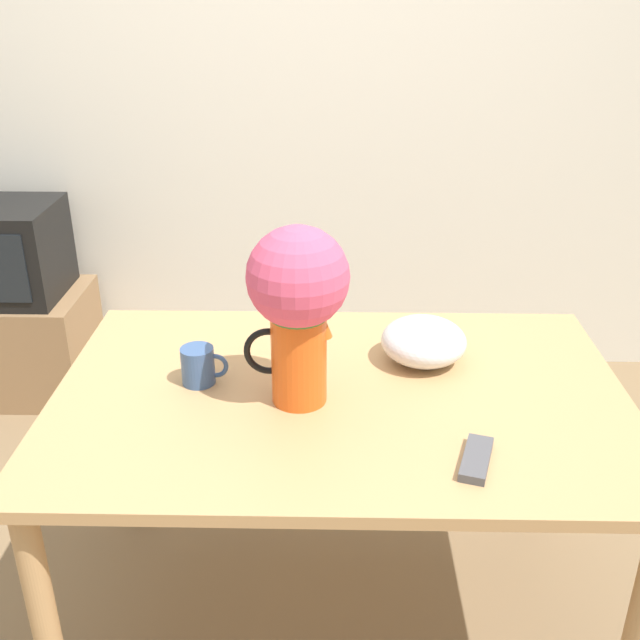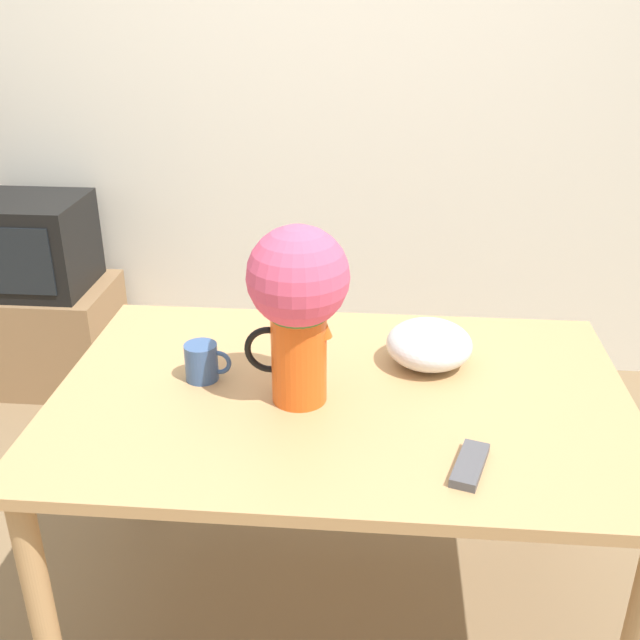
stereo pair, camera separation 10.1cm
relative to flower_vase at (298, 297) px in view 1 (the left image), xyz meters
name	(u,v)px [view 1 (the left image)]	position (x,y,z in m)	size (l,w,h in m)	color
ground_plane	(277,634)	(-0.07, -0.04, -1.01)	(12.00, 12.00, 0.00)	#7F6647
wall_back	(299,73)	(-0.07, 1.61, 0.29)	(8.00, 0.05, 2.60)	silver
table	(340,422)	(0.10, 0.04, -0.36)	(1.41, 0.94, 0.74)	tan
flower_vase	(298,297)	(0.00, 0.00, 0.00)	(0.25, 0.24, 0.44)	#E05619
coffee_mug	(199,366)	(-0.25, 0.08, -0.22)	(0.12, 0.08, 0.10)	#385689
white_bowl	(424,341)	(0.32, 0.20, -0.21)	(0.22, 0.22, 0.12)	silver
remote_control	(476,459)	(0.38, -0.25, -0.26)	(0.10, 0.16, 0.02)	#4C4C51
tv_stand	(18,342)	(-1.28, 1.29, -0.78)	(0.61, 0.45, 0.45)	#8E6B47
tv_set	(0,251)	(-1.28, 1.29, -0.37)	(0.47, 0.41, 0.38)	black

